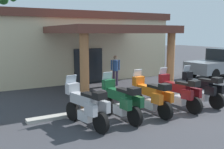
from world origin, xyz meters
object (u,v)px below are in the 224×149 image
(motel_building, at_px, (71,45))
(pedestrian, at_px, (115,68))
(motorcycle_orange, at_px, (151,96))
(motorcycle_green, at_px, (121,101))
(motorcycle_silver, at_px, (86,106))
(motorcycle_maroon, at_px, (179,92))
(pickup_truck_gray, at_px, (221,63))
(motorcycle_black, at_px, (202,89))

(motel_building, distance_m, pedestrian, 4.83)
(motorcycle_orange, bearing_deg, motorcycle_green, 87.04)
(motel_building, bearing_deg, motorcycle_green, -99.63)
(motel_building, xyz_separation_m, motorcycle_silver, (-3.18, -9.83, -1.51))
(motorcycle_orange, height_order, motorcycle_maroon, same)
(motorcycle_maroon, height_order, pedestrian, pedestrian)
(motorcycle_green, relative_size, pickup_truck_gray, 0.42)
(motorcycle_silver, distance_m, motorcycle_maroon, 3.98)
(motel_building, relative_size, motorcycle_maroon, 5.62)
(motorcycle_black, height_order, pedestrian, pedestrian)
(motorcycle_maroon, xyz_separation_m, pedestrian, (0.18, 5.31, 0.32))
(motorcycle_silver, height_order, motorcycle_green, same)
(motel_building, distance_m, motorcycle_orange, 9.96)
(motorcycle_orange, bearing_deg, pickup_truck_gray, -68.67)
(motorcycle_green, height_order, pedestrian, pedestrian)
(motorcycle_green, xyz_separation_m, pedestrian, (2.83, 5.25, 0.32))
(motel_building, height_order, motorcycle_silver, motel_building)
(motorcycle_orange, relative_size, pickup_truck_gray, 0.42)
(motel_building, height_order, motorcycle_black, motel_building)
(motorcycle_green, bearing_deg, pedestrian, -33.67)
(motorcycle_black, distance_m, pedestrian, 5.42)
(motorcycle_orange, height_order, pickup_truck_gray, pickup_truck_gray)
(motorcycle_green, height_order, motorcycle_black, same)
(motorcycle_green, height_order, motorcycle_orange, same)
(motorcycle_black, distance_m, pickup_truck_gray, 7.99)
(motorcycle_green, relative_size, motorcycle_maroon, 1.00)
(motel_building, height_order, motorcycle_green, motel_building)
(motorcycle_orange, bearing_deg, motorcycle_silver, 86.87)
(motorcycle_maroon, bearing_deg, motorcycle_silver, 82.01)
(motorcycle_green, distance_m, motorcycle_orange, 1.33)
(motel_building, height_order, motorcycle_maroon, motel_building)
(motorcycle_maroon, bearing_deg, pickup_truck_gray, -68.92)
(pickup_truck_gray, bearing_deg, motorcycle_silver, -163.94)
(motorcycle_green, xyz_separation_m, pickup_truck_gray, (10.70, 4.27, 0.24))
(motorcycle_maroon, bearing_deg, motorcycle_black, -96.46)
(motorcycle_orange, bearing_deg, motorcycle_maroon, -95.61)
(motel_building, distance_m, motorcycle_maroon, 10.03)
(motorcycle_orange, xyz_separation_m, pickup_truck_gray, (9.37, 4.27, 0.24))
(pickup_truck_gray, bearing_deg, pedestrian, 169.41)
(motorcycle_silver, bearing_deg, motorcycle_maroon, -102.86)
(motorcycle_black, xyz_separation_m, pedestrian, (-1.14, 5.29, 0.32))
(motorcycle_maroon, bearing_deg, motorcycle_orange, 80.35)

